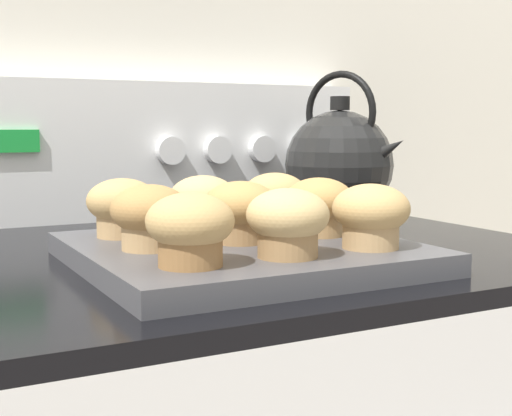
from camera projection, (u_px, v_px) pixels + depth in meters
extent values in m
cube|color=silver|center=(112.00, 29.00, 1.08)|extent=(8.00, 0.05, 2.40)
cube|color=black|center=(202.00, 254.00, 0.82)|extent=(0.78, 0.62, 0.02)
cube|color=white|center=(125.00, 150.00, 1.05)|extent=(0.77, 0.05, 0.20)
cube|color=green|center=(6.00, 141.00, 0.94)|extent=(0.09, 0.01, 0.03)
cylinder|color=white|center=(170.00, 151.00, 1.05)|extent=(0.04, 0.02, 0.04)
cylinder|color=white|center=(218.00, 150.00, 1.08)|extent=(0.04, 0.02, 0.04)
cylinder|color=white|center=(262.00, 149.00, 1.12)|extent=(0.04, 0.02, 0.04)
cylinder|color=white|center=(304.00, 148.00, 1.15)|extent=(0.04, 0.02, 0.04)
cube|color=#4C4C51|center=(240.00, 253.00, 0.71)|extent=(0.31, 0.31, 0.02)
cylinder|color=olive|center=(190.00, 249.00, 0.59)|extent=(0.05, 0.05, 0.03)
ellipsoid|color=tan|center=(190.00, 221.00, 0.59)|extent=(0.07, 0.07, 0.05)
cylinder|color=#A37A4C|center=(288.00, 241.00, 0.63)|extent=(0.05, 0.05, 0.03)
ellipsoid|color=tan|center=(288.00, 215.00, 0.63)|extent=(0.07, 0.07, 0.05)
cylinder|color=tan|center=(371.00, 233.00, 0.68)|extent=(0.05, 0.05, 0.03)
ellipsoid|color=tan|center=(371.00, 209.00, 0.67)|extent=(0.07, 0.07, 0.05)
cylinder|color=tan|center=(150.00, 234.00, 0.67)|extent=(0.05, 0.05, 0.03)
ellipsoid|color=#B2844C|center=(150.00, 209.00, 0.67)|extent=(0.07, 0.07, 0.05)
cylinder|color=#A37A4C|center=(241.00, 228.00, 0.71)|extent=(0.05, 0.05, 0.03)
ellipsoid|color=tan|center=(241.00, 205.00, 0.71)|extent=(0.07, 0.07, 0.05)
cylinder|color=tan|center=(319.00, 221.00, 0.75)|extent=(0.05, 0.05, 0.03)
ellipsoid|color=tan|center=(319.00, 200.00, 0.75)|extent=(0.07, 0.07, 0.05)
cylinder|color=tan|center=(123.00, 223.00, 0.75)|extent=(0.05, 0.05, 0.03)
ellipsoid|color=tan|center=(122.00, 201.00, 0.74)|extent=(0.07, 0.07, 0.05)
cylinder|color=tan|center=(203.00, 217.00, 0.79)|extent=(0.05, 0.05, 0.03)
ellipsoid|color=tan|center=(203.00, 197.00, 0.79)|extent=(0.07, 0.07, 0.05)
cylinder|color=tan|center=(275.00, 212.00, 0.83)|extent=(0.05, 0.05, 0.03)
ellipsoid|color=tan|center=(275.00, 193.00, 0.83)|extent=(0.07, 0.07, 0.05)
sphere|color=black|center=(339.00, 165.00, 1.05)|extent=(0.16, 0.16, 0.16)
cylinder|color=black|center=(340.00, 103.00, 1.04)|extent=(0.03, 0.03, 0.02)
cone|color=black|center=(383.00, 152.00, 1.00)|extent=(0.06, 0.09, 0.07)
torus|color=black|center=(340.00, 113.00, 1.05)|extent=(0.05, 0.12, 0.12)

